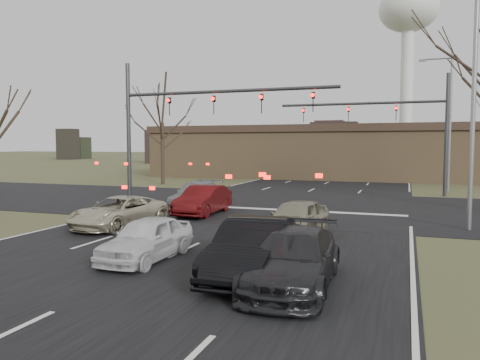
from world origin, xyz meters
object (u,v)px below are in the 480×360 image
(water_tower, at_px, (408,20))
(car_silver_ahead, at_px, (296,218))
(car_grey_ahead, at_px, (197,195))
(building, at_px, (358,152))
(car_black_hatch, at_px, (253,249))
(car_charcoal_sedan, at_px, (293,259))
(car_red_ahead, at_px, (203,200))
(mast_arm_far, at_px, (401,120))
(mast_arm_near, at_px, (179,114))
(streetlight_right_far, at_px, (448,114))
(streetlight_right_near, at_px, (469,88))
(car_silver_suv, at_px, (119,212))
(car_white_sedan, at_px, (147,238))

(water_tower, distance_m, car_silver_ahead, 118.83)
(car_grey_ahead, bearing_deg, building, 71.02)
(car_black_hatch, relative_size, car_silver_ahead, 1.11)
(water_tower, distance_m, car_black_hatch, 124.08)
(car_charcoal_sedan, relative_size, car_red_ahead, 1.09)
(building, relative_size, mast_arm_far, 3.81)
(car_silver_ahead, bearing_deg, water_tower, 95.70)
(mast_arm_near, xyz_separation_m, car_red_ahead, (2.62, -2.72, -4.37))
(car_grey_ahead, bearing_deg, streetlight_right_far, 41.69)
(water_tower, bearing_deg, mast_arm_far, -89.89)
(car_silver_ahead, bearing_deg, mast_arm_far, 85.96)
(streetlight_right_near, height_order, car_black_hatch, streetlight_right_near)
(car_silver_suv, bearing_deg, streetlight_right_near, 23.28)
(car_white_sedan, xyz_separation_m, car_charcoal_sedan, (4.65, -1.11, 0.04))
(car_white_sedan, height_order, car_silver_ahead, car_silver_ahead)
(water_tower, bearing_deg, car_white_sedan, -93.14)
(car_black_hatch, bearing_deg, car_grey_ahead, 118.77)
(car_grey_ahead, bearing_deg, water_tower, 78.95)
(streetlight_right_near, xyz_separation_m, car_black_hatch, (-5.82, -9.09, -4.85))
(car_black_hatch, distance_m, car_red_ahead, 10.92)
(car_white_sedan, bearing_deg, car_silver_suv, 132.31)
(mast_arm_far, height_order, car_silver_suv, mast_arm_far)
(car_black_hatch, xyz_separation_m, car_silver_ahead, (-0.14, 5.50, -0.05))
(car_white_sedan, relative_size, car_grey_ahead, 0.79)
(car_grey_ahead, height_order, car_red_ahead, car_red_ahead)
(building, relative_size, car_charcoal_sedan, 9.11)
(water_tower, distance_m, streetlight_right_near, 114.02)
(car_grey_ahead, bearing_deg, car_silver_ahead, -47.32)
(car_white_sedan, distance_m, car_black_hatch, 3.56)
(car_black_hatch, relative_size, car_grey_ahead, 0.94)
(car_silver_ahead, bearing_deg, streetlight_right_near, 38.33)
(streetlight_right_far, distance_m, car_charcoal_sedan, 27.49)
(water_tower, bearing_deg, car_black_hatch, -91.44)
(car_black_hatch, height_order, car_silver_ahead, car_black_hatch)
(mast_arm_near, xyz_separation_m, streetlight_right_near, (14.05, -3.00, 0.51))
(streetlight_right_near, bearing_deg, car_charcoal_sedan, -116.07)
(mast_arm_near, bearing_deg, car_grey_ahead, -22.13)
(car_silver_suv, bearing_deg, car_white_sedan, -41.85)
(streetlight_right_far, height_order, car_charcoal_sedan, streetlight_right_far)
(mast_arm_near, relative_size, car_white_sedan, 3.24)
(mast_arm_far, bearing_deg, water_tower, 90.11)
(mast_arm_near, distance_m, car_white_sedan, 13.15)
(car_grey_ahead, height_order, car_silver_ahead, car_silver_ahead)
(car_black_hatch, distance_m, car_silver_ahead, 5.50)
(mast_arm_far, height_order, car_red_ahead, mast_arm_far)
(streetlight_right_near, height_order, car_silver_suv, streetlight_right_near)
(building, height_order, mast_arm_far, mast_arm_far)
(car_silver_suv, bearing_deg, car_black_hatch, -27.85)
(mast_arm_far, bearing_deg, car_charcoal_sedan, -95.15)
(mast_arm_far, xyz_separation_m, car_black_hatch, (-3.18, -22.09, -4.28))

